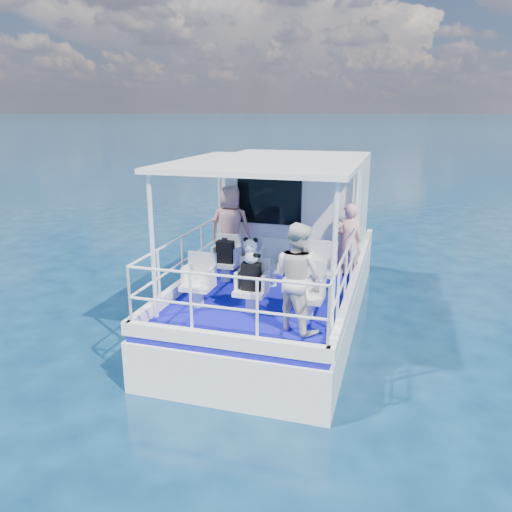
{
  "coord_description": "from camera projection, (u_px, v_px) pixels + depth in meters",
  "views": [
    {
      "loc": [
        2.16,
        -8.13,
        3.96
      ],
      "look_at": [
        -0.12,
        -0.4,
        1.62
      ],
      "focal_mm": 35.0,
      "sensor_mm": 36.0,
      "label": 1
    }
  ],
  "objects": [
    {
      "name": "ground",
      "position": [
        269.0,
        335.0,
        9.18
      ],
      "size": [
        2000.0,
        2000.0,
        0.0
      ],
      "primitive_type": "plane",
      "color": "#08223E",
      "rests_on": "ground"
    },
    {
      "name": "hull",
      "position": [
        281.0,
        314.0,
        10.1
      ],
      "size": [
        3.0,
        7.0,
        1.6
      ],
      "primitive_type": "cube",
      "color": "white",
      "rests_on": "ground"
    },
    {
      "name": "deck",
      "position": [
        282.0,
        275.0,
        9.87
      ],
      "size": [
        2.9,
        6.9,
        0.1
      ],
      "primitive_type": "cube",
      "color": "#0D0A92",
      "rests_on": "hull"
    },
    {
      "name": "cabin",
      "position": [
        297.0,
        206.0,
        10.74
      ],
      "size": [
        2.85,
        2.0,
        2.2
      ],
      "primitive_type": "cube",
      "color": "white",
      "rests_on": "deck"
    },
    {
      "name": "canopy",
      "position": [
        267.0,
        164.0,
        8.12
      ],
      "size": [
        3.0,
        3.2,
        0.08
      ],
      "primitive_type": "cube",
      "color": "white",
      "rests_on": "cabin"
    },
    {
      "name": "canopy_posts",
      "position": [
        266.0,
        232.0,
        8.39
      ],
      "size": [
        2.77,
        2.97,
        2.2
      ],
      "color": "white",
      "rests_on": "deck"
    },
    {
      "name": "railings",
      "position": [
        260.0,
        272.0,
        8.26
      ],
      "size": [
        2.84,
        3.59,
        1.0
      ],
      "primitive_type": null,
      "color": "white",
      "rests_on": "deck"
    },
    {
      "name": "seat_port_fwd",
      "position": [
        225.0,
        271.0,
        9.31
      ],
      "size": [
        0.48,
        0.46,
        0.38
      ],
      "primitive_type": "cube",
      "color": "silver",
      "rests_on": "deck"
    },
    {
      "name": "seat_center_fwd",
      "position": [
        272.0,
        275.0,
        9.06
      ],
      "size": [
        0.48,
        0.46,
        0.38
      ],
      "primitive_type": "cube",
      "color": "silver",
      "rests_on": "deck"
    },
    {
      "name": "seat_stbd_fwd",
      "position": [
        321.0,
        280.0,
        8.82
      ],
      "size": [
        0.48,
        0.46,
        0.38
      ],
      "primitive_type": "cube",
      "color": "silver",
      "rests_on": "deck"
    },
    {
      "name": "seat_port_aft",
      "position": [
        198.0,
        295.0,
        8.11
      ],
      "size": [
        0.48,
        0.46,
        0.38
      ],
      "primitive_type": "cube",
      "color": "silver",
      "rests_on": "deck"
    },
    {
      "name": "seat_center_aft",
      "position": [
        251.0,
        300.0,
        7.86
      ],
      "size": [
        0.48,
        0.46,
        0.38
      ],
      "primitive_type": "cube",
      "color": "silver",
      "rests_on": "deck"
    },
    {
      "name": "seat_stbd_aft",
      "position": [
        307.0,
        306.0,
        7.62
      ],
      "size": [
        0.48,
        0.46,
        0.38
      ],
      "primitive_type": "cube",
      "color": "silver",
      "rests_on": "deck"
    },
    {
      "name": "passenger_port_fwd",
      "position": [
        230.0,
        228.0,
        9.87
      ],
      "size": [
        0.67,
        0.51,
        1.68
      ],
      "primitive_type": "imported",
      "rotation": [
        0.0,
        0.0,
        3.25
      ],
      "color": "tan",
      "rests_on": "deck"
    },
    {
      "name": "passenger_stbd_fwd",
      "position": [
        348.0,
        241.0,
        9.39
      ],
      "size": [
        0.59,
        0.46,
        1.43
      ],
      "primitive_type": "imported",
      "rotation": [
        0.0,
        0.0,
        3.4
      ],
      "color": "pink",
      "rests_on": "deck"
    },
    {
      "name": "passenger_stbd_aft",
      "position": [
        297.0,
        277.0,
        7.07
      ],
      "size": [
        0.97,
        0.9,
        1.59
      ],
      "primitive_type": "imported",
      "rotation": [
        0.0,
        0.0,
        2.64
      ],
      "color": "silver",
      "rests_on": "deck"
    },
    {
      "name": "backpack_port",
      "position": [
        225.0,
        252.0,
        9.13
      ],
      "size": [
        0.31,
        0.18,
        0.41
      ],
      "primitive_type": "cube",
      "color": "black",
      "rests_on": "seat_port_fwd"
    },
    {
      "name": "backpack_center",
      "position": [
        251.0,
        277.0,
        7.72
      ],
      "size": [
        0.29,
        0.16,
        0.43
      ],
      "primitive_type": "cube",
      "color": "black",
      "rests_on": "seat_center_aft"
    },
    {
      "name": "compact_camera",
      "position": [
        225.0,
        239.0,
        9.07
      ],
      "size": [
        0.1,
        0.06,
        0.06
      ],
      "primitive_type": "cube",
      "color": "black",
      "rests_on": "backpack_port"
    },
    {
      "name": "panda",
      "position": [
        251.0,
        251.0,
        7.61
      ],
      "size": [
        0.26,
        0.22,
        0.4
      ],
      "primitive_type": null,
      "color": "white",
      "rests_on": "backpack_center"
    }
  ]
}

